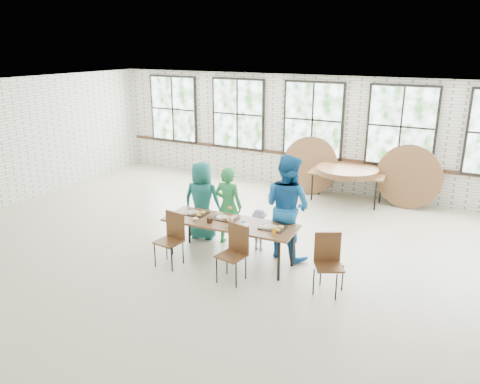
# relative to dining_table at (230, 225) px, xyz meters

# --- Properties ---
(room) EXTENTS (12.00, 12.00, 12.00)m
(room) POSITION_rel_dining_table_xyz_m (-0.20, 4.81, 1.14)
(room) COLOR beige
(room) RESTS_ON ground
(dining_table) EXTENTS (2.44, 0.93, 0.74)m
(dining_table) POSITION_rel_dining_table_xyz_m (0.00, 0.00, 0.00)
(dining_table) COLOR brown
(dining_table) RESTS_ON ground
(chair_near_left) EXTENTS (0.47, 0.45, 0.95)m
(chair_near_left) POSITION_rel_dining_table_xyz_m (-0.84, -0.59, -0.13)
(chair_near_left) COLOR #55351C
(chair_near_left) RESTS_ON ground
(chair_near_right) EXTENTS (0.49, 0.48, 0.95)m
(chair_near_right) POSITION_rel_dining_table_xyz_m (0.42, -0.58, -0.13)
(chair_near_right) COLOR #55351C
(chair_near_right) RESTS_ON ground
(chair_spare) EXTENTS (0.56, 0.56, 0.95)m
(chair_spare) POSITION_rel_dining_table_xyz_m (1.88, -0.21, -0.13)
(chair_spare) COLOR #55351C
(chair_spare) RESTS_ON ground
(adult_teal) EXTENTS (0.85, 0.64, 1.58)m
(adult_teal) POSITION_rel_dining_table_xyz_m (-0.99, 0.65, 0.10)
(adult_teal) COLOR #1B665E
(adult_teal) RESTS_ON ground
(adult_green) EXTENTS (0.58, 0.40, 1.54)m
(adult_green) POSITION_rel_dining_table_xyz_m (-0.40, 0.65, 0.08)
(adult_green) COLOR #22813F
(adult_green) RESTS_ON ground
(toddler) EXTENTS (0.56, 0.36, 0.81)m
(toddler) POSITION_rel_dining_table_xyz_m (0.27, 0.65, -0.28)
(toddler) COLOR #121339
(toddler) RESTS_ON ground
(adult_blue) EXTENTS (1.11, 0.97, 1.92)m
(adult_blue) POSITION_rel_dining_table_xyz_m (0.82, 0.65, 0.27)
(adult_blue) COLOR #175DA3
(adult_blue) RESTS_ON ground
(storage_table) EXTENTS (1.86, 0.90, 0.74)m
(storage_table) POSITION_rel_dining_table_xyz_m (0.94, 4.19, -0.00)
(storage_table) COLOR brown
(storage_table) RESTS_ON ground
(tabletop_clutter) EXTENTS (2.01, 0.57, 0.11)m
(tabletop_clutter) POSITION_rel_dining_table_xyz_m (0.09, -0.04, 0.08)
(tabletop_clutter) COLOR black
(tabletop_clutter) RESTS_ON dining_table
(round_tops_stacked) EXTENTS (1.50, 1.50, 0.13)m
(round_tops_stacked) POSITION_rel_dining_table_xyz_m (0.94, 4.19, 0.12)
(round_tops_stacked) COLOR brown
(round_tops_stacked) RESTS_ON storage_table
(round_tops_leaning) EXTENTS (3.98, 0.47, 1.48)m
(round_tops_leaning) POSITION_rel_dining_table_xyz_m (1.50, 4.54, 0.05)
(round_tops_leaning) COLOR brown
(round_tops_leaning) RESTS_ON ground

